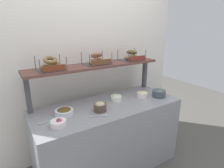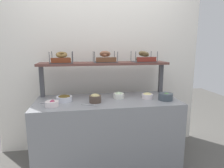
% 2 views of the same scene
% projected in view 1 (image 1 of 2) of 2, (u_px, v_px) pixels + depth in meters
% --- Properties ---
extents(ground_plane, '(8.00, 8.00, 0.00)m').
position_uv_depth(ground_plane, '(108.00, 165.00, 2.37)').
color(ground_plane, '#595651').
extents(back_wall, '(2.90, 0.06, 2.40)m').
position_uv_depth(back_wall, '(86.00, 67.00, 2.45)').
color(back_wall, white).
rests_on(back_wall, ground_plane).
extents(deli_counter, '(1.70, 0.70, 0.85)m').
position_uv_depth(deli_counter, '(108.00, 137.00, 2.24)').
color(deli_counter, gray).
rests_on(deli_counter, ground_plane).
extents(shelf_riser_left, '(0.05, 0.05, 0.40)m').
position_uv_depth(shelf_riser_left, '(28.00, 95.00, 1.86)').
color(shelf_riser_left, '#4C4C51').
rests_on(shelf_riser_left, deli_counter).
extents(shelf_riser_right, '(0.05, 0.05, 0.40)m').
position_uv_depth(shelf_riser_right, '(145.00, 74.00, 2.67)').
color(shelf_riser_right, '#4C4C51').
rests_on(shelf_riser_right, deli_counter).
extents(upper_shelf, '(1.66, 0.32, 0.03)m').
position_uv_depth(upper_shelf, '(96.00, 65.00, 2.20)').
color(upper_shelf, brown).
rests_on(upper_shelf, shelf_riser_left).
extents(bowl_hummus, '(0.14, 0.14, 0.10)m').
position_uv_depth(bowl_hummus, '(100.00, 107.00, 1.95)').
color(bowl_hummus, brown).
rests_on(bowl_hummus, deli_counter).
extents(bowl_egg_salad, '(0.14, 0.14, 0.07)m').
position_uv_depth(bowl_egg_salad, '(142.00, 94.00, 2.33)').
color(bowl_egg_salad, white).
rests_on(bowl_egg_salad, deli_counter).
extents(bowl_scallion_spread, '(0.13, 0.13, 0.08)m').
position_uv_depth(bowl_scallion_spread, '(116.00, 98.00, 2.22)').
color(bowl_scallion_spread, white).
rests_on(bowl_scallion_spread, deli_counter).
extents(bowl_chocolate_spread, '(0.18, 0.18, 0.07)m').
position_uv_depth(bowl_chocolate_spread, '(64.00, 112.00, 1.86)').
color(bowl_chocolate_spread, white).
rests_on(bowl_chocolate_spread, deli_counter).
extents(bowl_veggie_mix, '(0.17, 0.17, 0.09)m').
position_uv_depth(bowl_veggie_mix, '(159.00, 93.00, 2.35)').
color(bowl_veggie_mix, '#414C55').
rests_on(bowl_veggie_mix, deli_counter).
extents(bowl_beet_salad, '(0.14, 0.14, 0.07)m').
position_uv_depth(bowl_beet_salad, '(59.00, 123.00, 1.65)').
color(bowl_beet_salad, white).
rests_on(bowl_beet_salad, deli_counter).
extents(serving_spoon_near_plate, '(0.17, 0.08, 0.01)m').
position_uv_depth(serving_spoon_near_plate, '(101.00, 116.00, 1.84)').
color(serving_spoon_near_plate, '#B7B7BC').
rests_on(serving_spoon_near_plate, deli_counter).
extents(serving_spoon_by_edge, '(0.18, 0.03, 0.01)m').
position_uv_depth(serving_spoon_by_edge, '(51.00, 120.00, 1.75)').
color(serving_spoon_by_edge, '#B7B7BC').
rests_on(serving_spoon_by_edge, deli_counter).
extents(bagel_basket_cinnamon_raisin, '(0.28, 0.26, 0.14)m').
position_uv_depth(bagel_basket_cinnamon_raisin, '(51.00, 65.00, 1.90)').
color(bagel_basket_cinnamon_raisin, '#4C4C51').
rests_on(bagel_basket_cinnamon_raisin, upper_shelf).
extents(bagel_basket_everything, '(0.30, 0.25, 0.15)m').
position_uv_depth(bagel_basket_everything, '(97.00, 60.00, 2.19)').
color(bagel_basket_everything, '#4C4C51').
rests_on(bagel_basket_everything, upper_shelf).
extents(bagel_basket_poppy, '(0.30, 0.25, 0.15)m').
position_uv_depth(bagel_basket_poppy, '(132.00, 57.00, 2.44)').
color(bagel_basket_poppy, '#4C4C51').
rests_on(bagel_basket_poppy, upper_shelf).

